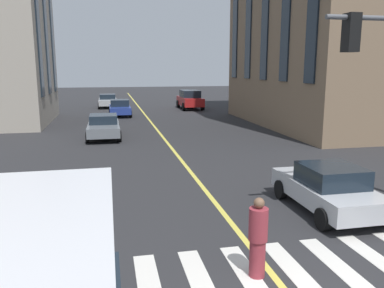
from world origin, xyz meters
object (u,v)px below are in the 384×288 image
car_red_trailing (190,99)px  car_grey_oncoming (104,126)px  car_silver_parked_b (108,101)px  car_silver_near (328,188)px  car_blue_parked_a (120,108)px  pedestrian_near (258,238)px

car_red_trailing → car_grey_oncoming: (-15.06, 8.37, -0.27)m
car_silver_parked_b → car_red_trailing: size_ratio=0.94×
car_silver_near → car_blue_parked_a: bearing=12.0°
car_red_trailing → car_blue_parked_a: 8.38m
car_grey_oncoming → car_red_trailing: bearing=-29.1°
pedestrian_near → car_silver_parked_b: bearing=4.6°
car_silver_parked_b → pedestrian_near: pedestrian_near is taller
car_silver_parked_b → car_silver_near: bearing=-169.1°
car_grey_oncoming → car_silver_parked_b: bearing=-0.8°
car_silver_parked_b → pedestrian_near: size_ratio=2.65×
car_silver_parked_b → car_grey_oncoming: (-18.40, 0.26, 0.00)m
car_grey_oncoming → car_blue_parked_a: bearing=-6.9°
car_grey_oncoming → pedestrian_near: 17.11m
car_grey_oncoming → car_blue_parked_a: size_ratio=1.13×
car_red_trailing → car_grey_oncoming: 17.23m
pedestrian_near → car_silver_near: bearing=-47.8°
car_blue_parked_a → pedestrian_near: 27.48m
car_silver_parked_b → pedestrian_near: bearing=-175.4°
car_silver_near → car_blue_parked_a: size_ratio=1.00×
car_silver_near → pedestrian_near: 4.52m
car_silver_parked_b → car_blue_parked_a: (-7.81, -1.01, -0.00)m
car_silver_parked_b → car_red_trailing: (-3.35, -8.10, 0.27)m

